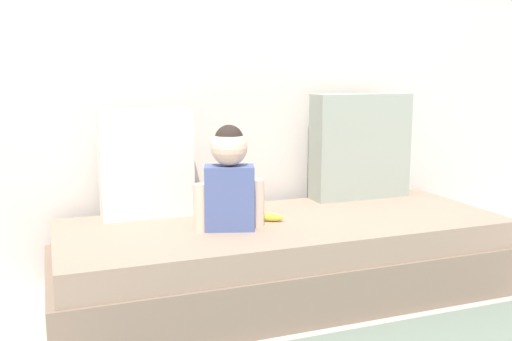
{
  "coord_description": "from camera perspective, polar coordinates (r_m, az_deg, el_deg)",
  "views": [
    {
      "loc": [
        -1.04,
        -2.39,
        1.06
      ],
      "look_at": [
        -0.15,
        0.0,
        0.62
      ],
      "focal_mm": 39.56,
      "sensor_mm": 36.0,
      "label": 1
    }
  ],
  "objects": [
    {
      "name": "toddler",
      "position": [
        2.5,
        -2.71,
        -0.66
      ],
      "size": [
        0.33,
        0.19,
        0.47
      ],
      "color": "#4C5B93",
      "rests_on": "couch"
    },
    {
      "name": "throw_pillow_right",
      "position": [
        3.19,
        10.49,
        2.43
      ],
      "size": [
        0.56,
        0.16,
        0.58
      ],
      "primitive_type": "cube",
      "color": "#99A393",
      "rests_on": "couch"
    },
    {
      "name": "couch",
      "position": [
        2.75,
        2.87,
        -8.78
      ],
      "size": [
        2.16,
        0.84,
        0.37
      ],
      "color": "#826C5B",
      "rests_on": "ground"
    },
    {
      "name": "ground_plane",
      "position": [
        2.82,
        2.84,
        -12.26
      ],
      "size": [
        12.0,
        12.0,
        0.0
      ],
      "primitive_type": "plane",
      "color": "#B2ADA3"
    },
    {
      "name": "throw_pillow_left",
      "position": [
        2.78,
        -11.05,
        0.76
      ],
      "size": [
        0.44,
        0.16,
        0.53
      ],
      "primitive_type": "cube",
      "color": "silver",
      "rests_on": "couch"
    },
    {
      "name": "banana",
      "position": [
        2.68,
        1.04,
        -4.71
      ],
      "size": [
        0.16,
        0.13,
        0.04
      ],
      "primitive_type": "ellipsoid",
      "rotation": [
        0.0,
        0.0,
        -0.6
      ],
      "color": "yellow",
      "rests_on": "couch"
    },
    {
      "name": "back_wall",
      "position": [
        3.13,
        -1.07,
        13.24
      ],
      "size": [
        5.36,
        0.1,
        2.49
      ],
      "primitive_type": "cube",
      "color": "silver",
      "rests_on": "ground"
    }
  ]
}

